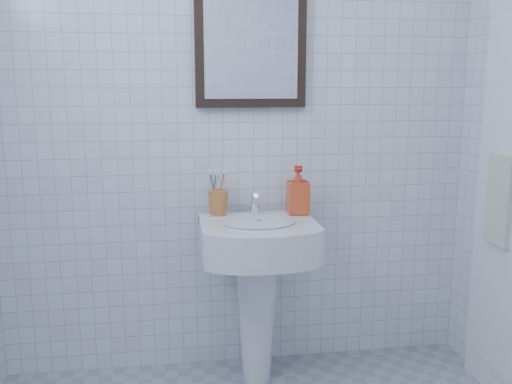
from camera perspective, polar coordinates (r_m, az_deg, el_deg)
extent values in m
cube|color=silver|center=(2.63, -1.78, 8.67)|extent=(2.20, 0.02, 2.50)
cone|color=white|center=(2.65, 0.07, -12.17)|extent=(0.20, 0.20, 0.62)
cube|color=white|center=(2.49, 0.23, -4.69)|extent=(0.50, 0.36, 0.15)
cube|color=white|center=(2.60, -0.24, -2.47)|extent=(0.50, 0.09, 0.03)
cylinder|color=white|center=(2.44, 0.33, -2.96)|extent=(0.31, 0.31, 0.01)
cylinder|color=white|center=(2.57, -0.17, -1.82)|extent=(0.04, 0.04, 0.04)
cylinder|color=white|center=(2.55, -0.12, -0.75)|extent=(0.02, 0.08, 0.07)
cylinder|color=white|center=(2.58, -0.22, -0.99)|extent=(0.03, 0.04, 0.08)
imported|color=red|center=(2.61, 4.22, 0.22)|extent=(0.10, 0.10, 0.21)
cube|color=black|center=(2.62, -0.53, 15.23)|extent=(0.50, 0.04, 0.62)
cube|color=white|center=(2.61, -0.47, 15.26)|extent=(0.42, 0.00, 0.54)
torus|color=white|center=(2.57, 23.88, 3.22)|extent=(0.01, 0.18, 0.18)
cube|color=silver|center=(2.58, 23.20, -0.74)|extent=(0.03, 0.16, 0.38)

